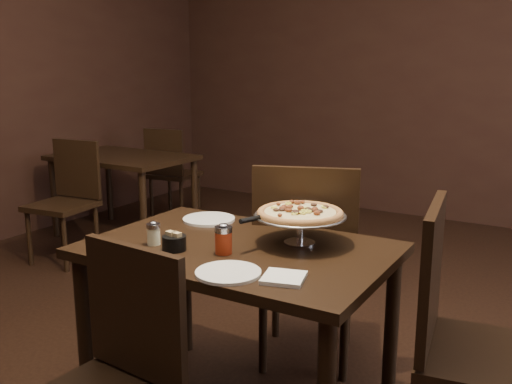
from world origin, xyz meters
The scene contains 16 objects.
room centered at (0.06, 0.03, 1.40)m, with size 6.04×7.04×2.84m.
dining_table centered at (0.01, -0.09, 0.63)m, with size 1.18×0.80×0.73m.
background_table centered at (-2.20, 1.54, 0.60)m, with size 1.11×0.74×0.69m.
pizza_stand centered at (0.20, 0.06, 0.85)m, with size 0.36×0.36×0.15m.
parmesan_shaker centered at (-0.28, -0.25, 0.77)m, with size 0.05×0.05×0.10m.
pepper_flake_shaker centered at (0.02, -0.20, 0.79)m, with size 0.07×0.07×0.12m.
packet_caddy centered at (-0.17, -0.26, 0.76)m, with size 0.09×0.09×0.07m.
napkin_stack centered at (0.34, -0.32, 0.74)m, with size 0.13×0.13×0.01m, color white.
plate_left centered at (-0.31, 0.15, 0.74)m, with size 0.24×0.24×0.01m, color white.
plate_near centered at (0.15, -0.37, 0.74)m, with size 0.22×0.22×0.01m, color white.
serving_spatula centered at (0.09, -0.10, 0.85)m, with size 0.14×0.14×0.02m.
chair_far centered at (0.07, 0.41, 0.54)m, with size 0.60×0.60×0.99m.
chair_near centered at (-0.02, -0.76, 0.48)m, with size 0.44×0.44×0.88m.
chair_side centered at (0.87, 0.00, 0.53)m, with size 0.52×0.52×0.98m.
bg_chair_far centered at (-2.23, 2.18, 0.47)m, with size 0.45×0.45×0.86m.
bg_chair_near centered at (-2.13, 0.89, 0.48)m, with size 0.46×0.46×0.88m.
Camera 1 is at (1.18, -1.87, 1.42)m, focal length 40.00 mm.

